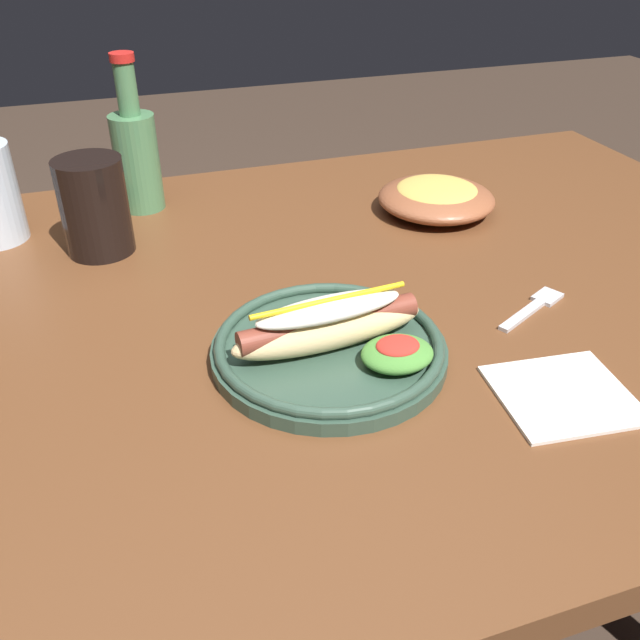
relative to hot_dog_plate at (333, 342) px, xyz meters
name	(u,v)px	position (x,y,z in m)	size (l,w,h in m)	color
dining_table	(314,355)	(0.02, 0.13, -0.11)	(1.43, 0.94, 0.74)	brown
hot_dog_plate	(333,342)	(0.00, 0.00, 0.00)	(0.25, 0.25, 0.08)	#334C3D
fork	(534,306)	(0.26, 0.02, -0.02)	(0.12, 0.07, 0.00)	silver
soda_cup	(95,207)	(-0.22, 0.34, 0.04)	(0.09, 0.09, 0.13)	black
glass_bottle	(136,154)	(-0.15, 0.48, 0.06)	(0.07, 0.07, 0.23)	#4C7F51
side_bowl	(436,197)	(0.28, 0.32, 0.00)	(0.18, 0.18, 0.05)	brown
napkin	(563,395)	(0.20, -0.13, -0.02)	(0.13, 0.12, 0.00)	white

